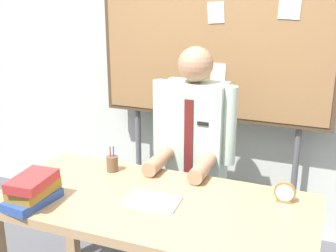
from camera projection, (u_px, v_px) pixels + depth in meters
name	position (u px, v px, depth m)	size (l,w,h in m)	color
back_wall	(221.00, 53.00, 3.19)	(6.40, 0.08, 2.70)	silver
desk	(154.00, 216.00, 2.30)	(1.67, 0.80, 0.76)	tan
person	(193.00, 167.00, 2.86)	(0.55, 0.56, 1.47)	#2D2D33
bulletin_board	(214.00, 45.00, 2.98)	(1.66, 0.09, 2.01)	#4C3823
book_stack	(33.00, 190.00, 2.22)	(0.20, 0.31, 0.16)	#2D4C99
open_notebook	(153.00, 201.00, 2.25)	(0.27, 0.18, 0.01)	white
desk_clock	(285.00, 193.00, 2.25)	(0.11, 0.04, 0.11)	olive
pen_holder	(112.00, 164.00, 2.62)	(0.07, 0.07, 0.16)	brown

